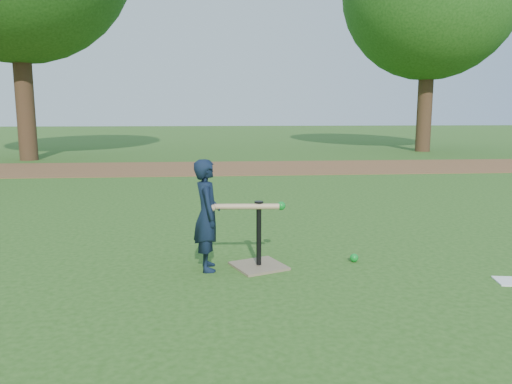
{
  "coord_description": "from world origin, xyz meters",
  "views": [
    {
      "loc": [
        -0.74,
        -4.75,
        1.43
      ],
      "look_at": [
        -0.33,
        -0.07,
        0.65
      ],
      "focal_mm": 35.0,
      "sensor_mm": 36.0,
      "label": 1
    }
  ],
  "objects": [
    {
      "name": "batting_tee",
      "position": [
        -0.33,
        -0.37,
        0.11
      ],
      "size": [
        0.56,
        0.56,
        0.61
      ],
      "color": "#826E52",
      "rests_on": "ground"
    },
    {
      "name": "wiffle_ball_ground",
      "position": [
        0.58,
        -0.28,
        0.04
      ],
      "size": [
        0.08,
        0.08,
        0.08
      ],
      "primitive_type": "sphere",
      "color": "#0C8824",
      "rests_on": "ground"
    },
    {
      "name": "child",
      "position": [
        -0.8,
        -0.38,
        0.5
      ],
      "size": [
        0.28,
        0.39,
        1.0
      ],
      "primitive_type": "imported",
      "rotation": [
        0.0,
        0.0,
        1.67
      ],
      "color": "black",
      "rests_on": "ground"
    },
    {
      "name": "ground",
      "position": [
        0.0,
        0.0,
        0.0
      ],
      "size": [
        80.0,
        80.0,
        0.0
      ],
      "primitive_type": "plane",
      "color": "#285116",
      "rests_on": "ground"
    },
    {
      "name": "dirt_strip",
      "position": [
        0.0,
        7.5,
        0.01
      ],
      "size": [
        24.0,
        3.0,
        0.01
      ],
      "primitive_type": "cube",
      "color": "brown",
      "rests_on": "ground"
    },
    {
      "name": "swing_action",
      "position": [
        -0.42,
        -0.37,
        0.57
      ],
      "size": [
        0.71,
        0.22,
        0.09
      ],
      "color": "tan",
      "rests_on": "ground"
    }
  ]
}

